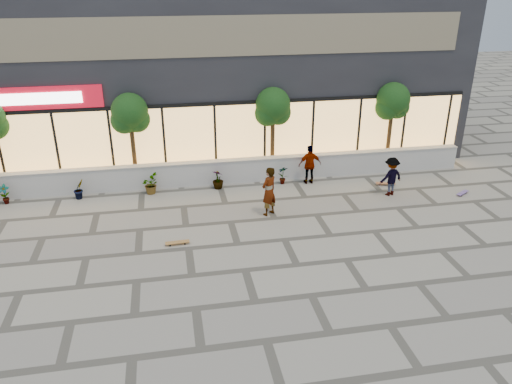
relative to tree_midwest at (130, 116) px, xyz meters
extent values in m
plane|color=#9A9686|center=(3.50, -7.70, -2.99)|extent=(80.00, 80.00, 0.00)
cube|color=beige|center=(3.50, -0.70, -2.49)|extent=(22.00, 0.35, 1.00)
cube|color=#B2AFA8|center=(3.50, -0.70, -1.97)|extent=(22.00, 0.42, 0.04)
cube|color=#232328|center=(3.50, 4.80, 1.26)|extent=(24.00, 9.00, 8.50)
cube|color=#EAAF5D|center=(3.50, 0.28, -1.29)|extent=(23.04, 0.05, 3.00)
cube|color=black|center=(3.50, 0.25, 0.26)|extent=(23.04, 0.08, 0.15)
cube|color=#B70D1E|center=(-3.50, 0.23, 0.81)|extent=(5.00, 0.10, 0.90)
cube|color=white|center=(-3.50, 0.16, 0.81)|extent=(3.40, 0.06, 0.45)
cube|color=brown|center=(3.50, 0.28, 3.01)|extent=(21.60, 0.05, 1.60)
imported|color=#123A13|center=(-5.00, -1.25, -2.58)|extent=(0.43, 0.29, 0.81)
imported|color=#123A13|center=(-2.20, -1.25, -2.58)|extent=(0.57, 0.57, 0.81)
imported|color=#123A13|center=(0.60, -1.25, -2.58)|extent=(0.68, 0.77, 0.81)
imported|color=#123A13|center=(3.40, -1.25, -2.58)|extent=(0.64, 0.64, 0.81)
imported|color=#123A13|center=(6.20, -1.25, -2.58)|extent=(0.46, 0.35, 0.81)
cylinder|color=#403016|center=(0.00, 0.00, -1.37)|extent=(0.18, 0.18, 3.24)
sphere|color=#123A13|center=(0.00, 0.00, 0.18)|extent=(1.50, 1.50, 1.50)
sphere|color=#123A13|center=(-0.25, -0.05, -0.18)|extent=(1.10, 1.10, 1.10)
sphere|color=#123A13|center=(0.25, 0.05, -0.18)|extent=(1.10, 1.10, 1.10)
cylinder|color=#403016|center=(6.00, 0.00, -1.37)|extent=(0.18, 0.18, 3.24)
sphere|color=#123A13|center=(6.00, 0.00, 0.18)|extent=(1.50, 1.50, 1.50)
sphere|color=#123A13|center=(5.75, -0.05, -0.18)|extent=(1.10, 1.10, 1.10)
sphere|color=#123A13|center=(6.25, 0.05, -0.18)|extent=(1.10, 1.10, 1.10)
cylinder|color=#403016|center=(11.50, 0.00, -1.37)|extent=(0.18, 0.18, 3.24)
sphere|color=#123A13|center=(11.50, 0.00, 0.18)|extent=(1.50, 1.50, 1.50)
sphere|color=#123A13|center=(11.25, -0.05, -0.18)|extent=(1.10, 1.10, 1.10)
sphere|color=#123A13|center=(11.75, 0.05, -0.18)|extent=(1.10, 1.10, 1.10)
imported|color=silver|center=(4.99, -4.05, -2.04)|extent=(0.82, 0.77, 1.89)
imported|color=white|center=(7.34, -1.40, -2.14)|extent=(1.01, 0.44, 1.70)
imported|color=maroon|center=(10.23, -3.18, -2.18)|extent=(1.16, 0.85, 1.61)
cube|color=olive|center=(1.51, -5.73, -2.90)|extent=(0.82, 0.25, 0.02)
cylinder|color=black|center=(1.76, -5.65, -2.96)|extent=(0.06, 0.03, 0.06)
cylinder|color=black|center=(1.76, -5.79, -2.96)|extent=(0.06, 0.03, 0.06)
cylinder|color=black|center=(1.26, -5.67, -2.96)|extent=(0.06, 0.03, 0.06)
cylinder|color=black|center=(1.27, -5.81, -2.96)|extent=(0.06, 0.03, 0.06)
cube|color=#9F5D34|center=(10.50, -2.22, -2.90)|extent=(0.85, 0.42, 0.02)
cylinder|color=black|center=(10.76, -2.22, -2.96)|extent=(0.07, 0.05, 0.06)
cylinder|color=black|center=(10.73, -2.36, -2.96)|extent=(0.07, 0.05, 0.06)
cylinder|color=black|center=(10.27, -2.09, -2.96)|extent=(0.07, 0.05, 0.06)
cylinder|color=black|center=(10.24, -2.23, -2.96)|extent=(0.07, 0.05, 0.06)
cube|color=#654D8E|center=(13.21, -3.72, -2.91)|extent=(0.72, 0.54, 0.02)
cylinder|color=black|center=(13.37, -3.55, -2.96)|extent=(0.06, 0.05, 0.05)
cylinder|color=black|center=(13.43, -3.66, -2.96)|extent=(0.06, 0.05, 0.05)
cylinder|color=black|center=(12.98, -3.78, -2.96)|extent=(0.06, 0.05, 0.05)
cylinder|color=black|center=(13.05, -3.89, -2.96)|extent=(0.06, 0.05, 0.05)
camera|label=1|loc=(1.45, -20.55, 5.41)|focal=35.00mm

